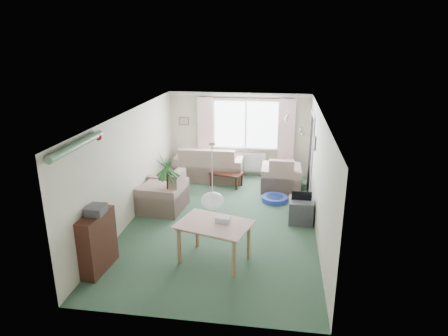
# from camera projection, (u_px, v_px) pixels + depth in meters

# --- Properties ---
(ground) EXTENTS (6.50, 6.50, 0.00)m
(ground) POSITION_uv_depth(u_px,v_px,m) (222.00, 222.00, 8.79)
(ground) COLOR #2B4834
(window) EXTENTS (1.80, 0.03, 1.30)m
(window) POSITION_uv_depth(u_px,v_px,m) (246.00, 125.00, 11.32)
(window) COLOR white
(curtain_rod) EXTENTS (2.60, 0.03, 0.03)m
(curtain_rod) POSITION_uv_depth(u_px,v_px,m) (246.00, 98.00, 11.01)
(curtain_rod) COLOR black
(curtain_left) EXTENTS (0.45, 0.08, 2.00)m
(curtain_left) POSITION_uv_depth(u_px,v_px,m) (206.00, 132.00, 11.46)
(curtain_left) COLOR beige
(curtain_right) EXTENTS (0.45, 0.08, 2.00)m
(curtain_right) POSITION_uv_depth(u_px,v_px,m) (286.00, 135.00, 11.14)
(curtain_right) COLOR beige
(radiator) EXTENTS (1.20, 0.10, 0.55)m
(radiator) POSITION_uv_depth(u_px,v_px,m) (245.00, 162.00, 11.63)
(radiator) COLOR white
(doorway) EXTENTS (0.03, 0.95, 2.00)m
(doorway) POSITION_uv_depth(u_px,v_px,m) (311.00, 154.00, 10.27)
(doorway) COLOR black
(pendant_lamp) EXTENTS (0.36, 0.36, 0.36)m
(pendant_lamp) POSITION_uv_depth(u_px,v_px,m) (212.00, 201.00, 6.13)
(pendant_lamp) COLOR white
(tinsel_garland) EXTENTS (1.60, 1.60, 0.12)m
(tinsel_garland) POSITION_uv_depth(u_px,v_px,m) (77.00, 145.00, 6.17)
(tinsel_garland) COLOR #196626
(bauble_cluster_a) EXTENTS (0.20, 0.20, 0.20)m
(bauble_cluster_a) POSITION_uv_depth(u_px,v_px,m) (286.00, 116.00, 8.76)
(bauble_cluster_a) COLOR silver
(bauble_cluster_b) EXTENTS (0.20, 0.20, 0.20)m
(bauble_cluster_b) POSITION_uv_depth(u_px,v_px,m) (303.00, 128.00, 7.59)
(bauble_cluster_b) COLOR silver
(wall_picture_back) EXTENTS (0.28, 0.03, 0.22)m
(wall_picture_back) POSITION_uv_depth(u_px,v_px,m) (184.00, 121.00, 11.55)
(wall_picture_back) COLOR brown
(wall_picture_right) EXTENTS (0.03, 0.24, 0.30)m
(wall_picture_right) POSITION_uv_depth(u_px,v_px,m) (315.00, 143.00, 9.16)
(wall_picture_right) COLOR brown
(sofa) EXTENTS (1.93, 1.04, 0.96)m
(sofa) POSITION_uv_depth(u_px,v_px,m) (209.00, 162.00, 11.33)
(sofa) COLOR beige
(sofa) RESTS_ON ground
(armchair_corner) EXTENTS (1.03, 0.97, 0.91)m
(armchair_corner) POSITION_uv_depth(u_px,v_px,m) (281.00, 173.00, 10.55)
(armchair_corner) COLOR #C1B392
(armchair_corner) RESTS_ON ground
(armchair_left) EXTENTS (1.10, 1.15, 0.95)m
(armchair_left) POSITION_uv_depth(u_px,v_px,m) (162.00, 190.00, 9.29)
(armchair_left) COLOR beige
(armchair_left) RESTS_ON ground
(coffee_table) EXTENTS (0.95, 0.69, 0.38)m
(coffee_table) POSITION_uv_depth(u_px,v_px,m) (226.00, 179.00, 10.86)
(coffee_table) COLOR black
(coffee_table) RESTS_ON ground
(photo_frame) EXTENTS (0.12, 0.04, 0.16)m
(photo_frame) POSITION_uv_depth(u_px,v_px,m) (224.00, 169.00, 10.84)
(photo_frame) COLOR brown
(photo_frame) RESTS_ON coffee_table
(bookshelf) EXTENTS (0.36, 0.88, 1.05)m
(bookshelf) POSITION_uv_depth(u_px,v_px,m) (97.00, 242.00, 6.84)
(bookshelf) COLOR black
(bookshelf) RESTS_ON ground
(hifi_box) EXTENTS (0.29, 0.36, 0.14)m
(hifi_box) POSITION_uv_depth(u_px,v_px,m) (96.00, 210.00, 6.68)
(hifi_box) COLOR #3B3B40
(hifi_box) RESTS_ON bookshelf
(houseplant) EXTENTS (0.77, 0.77, 1.44)m
(houseplant) POSITION_uv_depth(u_px,v_px,m) (168.00, 186.00, 8.87)
(houseplant) COLOR #1C521C
(houseplant) RESTS_ON ground
(dining_table) EXTENTS (1.33, 1.06, 0.72)m
(dining_table) POSITION_uv_depth(u_px,v_px,m) (214.00, 243.00, 7.16)
(dining_table) COLOR tan
(dining_table) RESTS_ON ground
(gift_box) EXTENTS (0.27, 0.21, 0.12)m
(gift_box) POSITION_uv_depth(u_px,v_px,m) (223.00, 220.00, 7.08)
(gift_box) COLOR silver
(gift_box) RESTS_ON dining_table
(tv_cube) EXTENTS (0.52, 0.57, 0.51)m
(tv_cube) POSITION_uv_depth(u_px,v_px,m) (301.00, 211.00, 8.73)
(tv_cube) COLOR #393A3E
(tv_cube) RESTS_ON ground
(pet_bed) EXTENTS (0.74, 0.74, 0.13)m
(pet_bed) POSITION_uv_depth(u_px,v_px,m) (275.00, 199.00, 9.85)
(pet_bed) COLOR navy
(pet_bed) RESTS_ON ground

